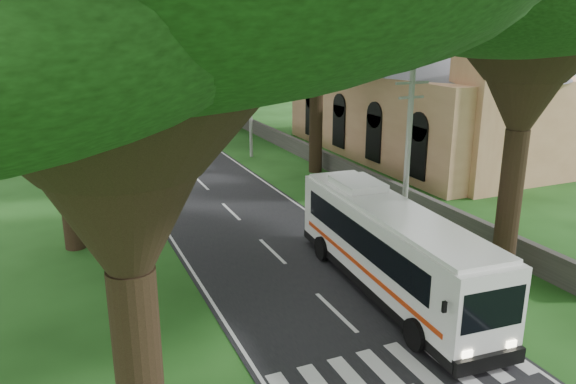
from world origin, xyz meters
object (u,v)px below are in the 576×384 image
object	(u,v)px
coach_bus	(390,246)
distant_car_c	(145,100)
pole_near	(407,159)
pole_mid	(250,102)
pole_far	(186,79)
church	(425,91)
pedestrian	(100,229)
distant_car_b	(101,110)

from	to	relation	value
coach_bus	distant_car_c	size ratio (longest dim) A/B	2.73
pole_near	pole_mid	size ratio (longest dim) A/B	1.00
pole_mid	pole_far	world-z (taller)	same
church	pole_far	world-z (taller)	church
pole_near	pole_far	world-z (taller)	same
pole_far	pedestrian	bearing A→B (deg)	-109.79
distant_car_b	pole_mid	bearing A→B (deg)	-71.09
pole_far	distant_car_b	size ratio (longest dim) A/B	2.09
pole_near	pole_far	distance (m)	40.00
pole_mid	pole_far	bearing A→B (deg)	90.00
church	distant_car_c	bearing A→B (deg)	112.16
distant_car_b	coach_bus	bearing A→B (deg)	-83.23
distant_car_b	pedestrian	distance (m)	39.82
church	distant_car_b	xyz separation A→B (m)	(-20.86, 29.48, -4.25)
distant_car_c	pole_far	bearing A→B (deg)	84.68
pole_near	distant_car_c	xyz separation A→B (m)	(-2.50, 52.04, -3.54)
distant_car_b	pole_far	bearing A→B (deg)	-30.43
pole_mid	distant_car_b	size ratio (longest dim) A/B	2.09
coach_bus	pedestrian	size ratio (longest dim) A/B	6.16
pedestrian	church	bearing A→B (deg)	-52.89
coach_bus	church	bearing A→B (deg)	54.64
coach_bus	distant_car_c	distance (m)	55.32
coach_bus	pedestrian	bearing A→B (deg)	141.46
pedestrian	pole_far	bearing A→B (deg)	-4.91
church	pedestrian	size ratio (longest dim) A/B	12.84
pole_mid	distant_car_c	distance (m)	32.33
pole_near	distant_car_c	world-z (taller)	pole_near
pole_far	pole_near	bearing A→B (deg)	-90.00
church	pedestrian	distance (m)	27.10
pole_far	coach_bus	xyz separation A→B (m)	(-2.90, -43.27, -2.37)
church	coach_bus	xyz separation A→B (m)	(-15.26, -18.81, -3.10)
coach_bus	distant_car_c	bearing A→B (deg)	93.28
distant_car_b	pedestrian	world-z (taller)	pedestrian
distant_car_c	pole_near	bearing A→B (deg)	75.70
distant_car_c	pedestrian	size ratio (longest dim) A/B	2.26
pole_near	pole_mid	xyz separation A→B (m)	(0.00, 20.00, 0.00)
pole_mid	distant_car_c	size ratio (longest dim) A/B	1.89
distant_car_b	distant_car_c	distance (m)	9.24
pole_near	pole_far	bearing A→B (deg)	90.00
church	distant_car_c	xyz separation A→B (m)	(-14.86, 36.50, -4.27)
pedestrian	coach_bus	bearing A→B (deg)	-117.34
distant_car_c	coach_bus	bearing A→B (deg)	72.54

